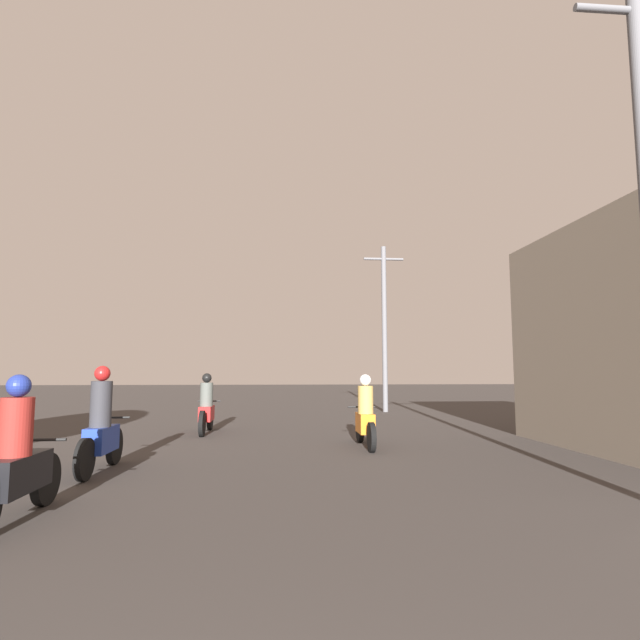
% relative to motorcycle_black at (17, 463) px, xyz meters
% --- Properties ---
extents(motorcycle_black, '(0.60, 1.91, 1.53)m').
position_rel_motorcycle_black_xyz_m(motorcycle_black, '(0.00, 0.00, 0.00)').
color(motorcycle_black, black).
rests_on(motorcycle_black, ground_plane).
extents(motorcycle_blue, '(0.60, 1.92, 1.65)m').
position_rel_motorcycle_black_xyz_m(motorcycle_blue, '(-0.04, 2.61, 0.05)').
color(motorcycle_blue, black).
rests_on(motorcycle_blue, ground_plane).
extents(motorcycle_orange, '(0.60, 1.99, 1.50)m').
position_rel_motorcycle_black_xyz_m(motorcycle_orange, '(4.54, 4.85, 0.00)').
color(motorcycle_orange, black).
rests_on(motorcycle_orange, ground_plane).
extents(motorcycle_red, '(0.60, 2.03, 1.52)m').
position_rel_motorcycle_black_xyz_m(motorcycle_red, '(0.89, 7.47, 0.00)').
color(motorcycle_red, black).
rests_on(motorcycle_red, ground_plane).
extents(utility_pole_far, '(1.60, 0.20, 6.55)m').
position_rel_motorcycle_black_xyz_m(utility_pole_far, '(6.87, 13.75, 2.83)').
color(utility_pole_far, slate).
rests_on(utility_pole_far, ground_plane).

